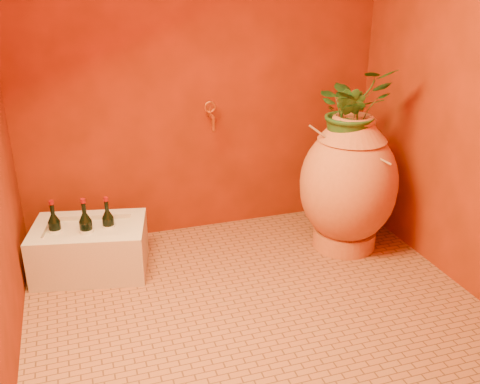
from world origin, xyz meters
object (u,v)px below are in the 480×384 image
object	(u,v)px
wine_bottle_a	(87,231)
wall_tap	(211,114)
wine_bottle_b	(109,227)
wine_bottle_c	(55,231)
stone_basin	(91,249)
amphora	(348,184)

from	to	relation	value
wine_bottle_a	wall_tap	xyz separation A→B (m)	(0.89, 0.35, 0.57)
wine_bottle_b	wall_tap	distance (m)	1.00
wine_bottle_a	wine_bottle_b	bearing A→B (deg)	15.65
wine_bottle_a	wine_bottle_c	distance (m)	0.20
stone_basin	wine_bottle_c	distance (m)	0.24
wine_bottle_a	wall_tap	world-z (taller)	wall_tap
wine_bottle_b	amphora	bearing A→B (deg)	-7.25
wine_bottle_a	amphora	bearing A→B (deg)	-5.40
amphora	stone_basin	xyz separation A→B (m)	(-1.67, 0.19, -0.31)
wine_bottle_a	wine_bottle_c	xyz separation A→B (m)	(-0.18, 0.07, -0.01)
stone_basin	wine_bottle_b	xyz separation A→B (m)	(0.12, 0.00, 0.13)
amphora	wall_tap	xyz separation A→B (m)	(-0.79, 0.50, 0.41)
wine_bottle_a	wine_bottle_c	world-z (taller)	wine_bottle_a
wine_bottle_b	wine_bottle_c	bearing A→B (deg)	173.73
amphora	stone_basin	distance (m)	1.71
stone_basin	wall_tap	world-z (taller)	wall_tap
wine_bottle_b	wine_bottle_a	bearing A→B (deg)	-164.35
amphora	wine_bottle_a	world-z (taller)	amphora
stone_basin	wine_bottle_b	world-z (taller)	wine_bottle_b
wine_bottle_b	stone_basin	bearing A→B (deg)	-178.70
wine_bottle_b	wall_tap	xyz separation A→B (m)	(0.75, 0.31, 0.58)
wine_bottle_a	wine_bottle_c	size ratio (longest dim) A/B	1.05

